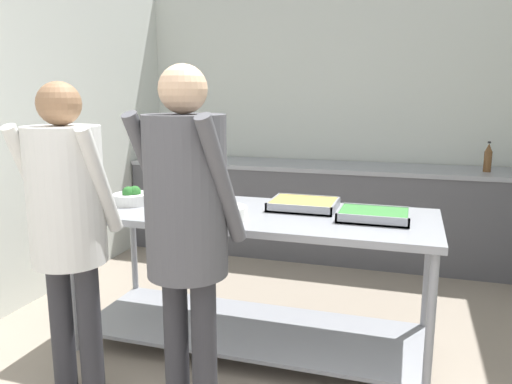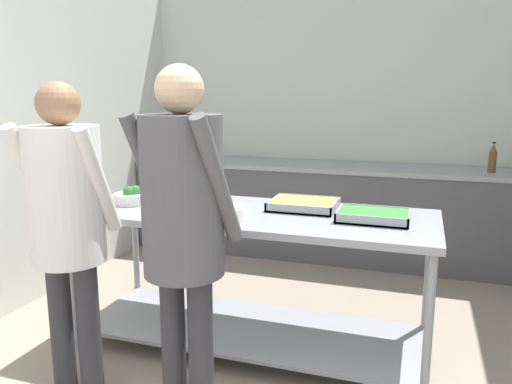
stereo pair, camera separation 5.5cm
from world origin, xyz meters
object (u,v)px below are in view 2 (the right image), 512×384
object	(u,v)px
serving_tray_roast	(373,216)
water_bottle	(493,159)
sauce_pan	(187,198)
plate_stack	(224,213)
broccoli_bowl	(133,196)
guest_serving_left	(183,214)
guest_serving_right	(66,210)
serving_tray_vegetables	(304,205)

from	to	relation	value
serving_tray_roast	water_bottle	bearing A→B (deg)	66.83
sauce_pan	serving_tray_roast	world-z (taller)	sauce_pan
plate_stack	water_bottle	xyz separation A→B (m)	(1.61, 2.13, 0.11)
broccoli_bowl	serving_tray_roast	world-z (taller)	broccoli_bowl
guest_serving_left	sauce_pan	bearing A→B (deg)	115.19
serving_tray_roast	guest_serving_right	size ratio (longest dim) A/B	0.24
sauce_pan	serving_tray_roast	size ratio (longest dim) A/B	0.98
sauce_pan	guest_serving_right	distance (m)	0.85
guest_serving_right	broccoli_bowl	bearing A→B (deg)	96.16
broccoli_bowl	guest_serving_right	distance (m)	0.73
sauce_pan	guest_serving_left	xyz separation A→B (m)	(0.40, -0.86, 0.12)
guest_serving_left	guest_serving_right	distance (m)	0.68
serving_tray_vegetables	guest_serving_left	bearing A→B (deg)	-108.09
sauce_pan	water_bottle	bearing A→B (deg)	43.54
plate_stack	guest_serving_left	xyz separation A→B (m)	(0.05, -0.59, 0.13)
guest_serving_left	serving_tray_roast	bearing A→B (deg)	47.81
serving_tray_roast	serving_tray_vegetables	bearing A→B (deg)	160.76
broccoli_bowl	serving_tray_roast	distance (m)	1.50
broccoli_bowl	guest_serving_left	bearing A→B (deg)	-46.14
plate_stack	serving_tray_roast	world-z (taller)	plate_stack
sauce_pan	water_bottle	distance (m)	2.71
serving_tray_roast	sauce_pan	bearing A→B (deg)	178.54
broccoli_bowl	plate_stack	world-z (taller)	broccoli_bowl
plate_stack	serving_tray_roast	size ratio (longest dim) A/B	0.67
guest_serving_left	water_bottle	bearing A→B (deg)	60.17
sauce_pan	plate_stack	size ratio (longest dim) A/B	1.46
sauce_pan	guest_serving_right	bearing A→B (deg)	-108.70
plate_stack	guest_serving_right	world-z (taller)	guest_serving_right
plate_stack	serving_tray_vegetables	size ratio (longest dim) A/B	0.65
sauce_pan	plate_stack	xyz separation A→B (m)	(0.36, -0.27, -0.01)
broccoli_bowl	serving_tray_roast	size ratio (longest dim) A/B	0.61
broccoli_bowl	serving_tray_vegetables	bearing A→B (deg)	10.37
plate_stack	serving_tray_vegetables	xyz separation A→B (m)	(0.37, 0.39, -0.01)
plate_stack	serving_tray_roast	bearing A→B (deg)	16.60
serving_tray_roast	plate_stack	bearing A→B (deg)	-163.40
serving_tray_vegetables	serving_tray_roast	xyz separation A→B (m)	(0.43, -0.15, -0.00)
guest_serving_left	guest_serving_right	size ratio (longest dim) A/B	1.04
serving_tray_roast	water_bottle	distance (m)	2.07
broccoli_bowl	serving_tray_vegetables	distance (m)	1.09
sauce_pan	water_bottle	world-z (taller)	water_bottle
sauce_pan	serving_tray_roast	bearing A→B (deg)	-1.46
broccoli_bowl	sauce_pan	bearing A→B (deg)	12.19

